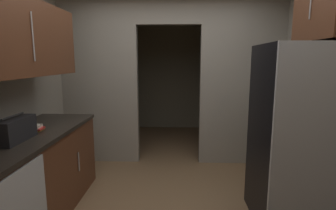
{
  "coord_description": "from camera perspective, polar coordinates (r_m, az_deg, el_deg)",
  "views": [
    {
      "loc": [
        0.11,
        -2.46,
        1.6
      ],
      "look_at": [
        -0.02,
        0.93,
        1.04
      ],
      "focal_mm": 28.17,
      "sensor_mm": 36.0,
      "label": 1
    }
  ],
  "objects": [
    {
      "name": "adjoining_room_shell",
      "position": [
        5.68,
        1.11,
        7.45
      ],
      "size": [
        3.39,
        2.29,
        2.8
      ],
      "color": "gray",
      "rests_on": "ground"
    },
    {
      "name": "upper_cabinet_counterside",
      "position": [
        2.76,
        -30.57,
        12.6
      ],
      "size": [
        0.36,
        1.88,
        0.71
      ],
      "color": "brown"
    },
    {
      "name": "boombox",
      "position": [
        2.67,
        -30.37,
        -4.64
      ],
      "size": [
        0.19,
        0.42,
        0.23
      ],
      "color": "black",
      "rests_on": "lower_cabinet_run"
    },
    {
      "name": "book_stack",
      "position": [
        2.97,
        -26.77,
        -4.48
      ],
      "size": [
        0.15,
        0.16,
        0.06
      ],
      "color": "gold",
      "rests_on": "lower_cabinet_run"
    },
    {
      "name": "kitchen_partition",
      "position": [
        4.08,
        0.79,
        7.93
      ],
      "size": [
        3.39,
        0.12,
        2.8
      ],
      "color": "#9E998C",
      "rests_on": "ground"
    },
    {
      "name": "refrigerator",
      "position": [
        2.85,
        25.99,
        -6.17
      ],
      "size": [
        0.73,
        0.8,
        1.76
      ],
      "color": "black",
      "rests_on": "ground"
    },
    {
      "name": "lower_cabinet_run",
      "position": [
        2.98,
        -28.3,
        -14.35
      ],
      "size": [
        0.7,
        2.09,
        0.91
      ],
      "color": "brown",
      "rests_on": "ground"
    }
  ]
}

